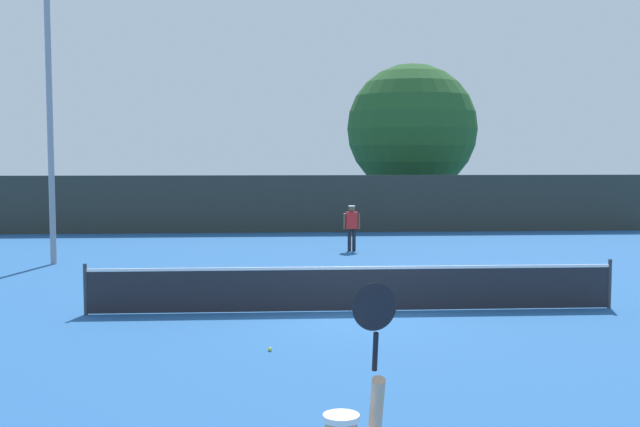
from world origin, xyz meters
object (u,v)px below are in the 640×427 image
Objects in this scene: parked_car_near at (239,204)px; parked_car_mid at (344,202)px; large_tree at (412,129)px; player_receiving at (352,224)px; tennis_ball at (270,349)px; light_pole at (49,83)px.

parked_car_near is 1.00× the size of parked_car_mid.
parked_car_near is (-8.69, 1.36, -3.80)m from large_tree.
player_receiving is at bearing -86.32° from parked_car_mid.
tennis_ball is 28.83m from parked_car_mid.
light_pole reaches higher than parked_car_near.
player_receiving is at bearing -80.29° from parked_car_near.
parked_car_mid is at bearing 7.85° from parked_car_near.
parked_car_mid is at bearing 59.32° from light_pole.
parked_car_mid is (5.58, 1.63, 0.00)m from parked_car_near.
parked_car_mid is (10.50, 17.71, -4.66)m from light_pole.
tennis_ball is at bearing -105.34° from large_tree.
large_tree is 1.77× the size of parked_car_mid.
parked_car_near is at bearing 93.56° from tennis_ball.
parked_car_mid is at bearing 82.21° from tennis_ball.
light_pole is 2.19× the size of parked_car_near.
player_receiving is 0.36× the size of parked_car_near.
parked_car_near reaches higher than tennis_ball.
tennis_ball is 13.80m from light_pole.
player_receiving is at bearing -109.23° from large_tree.
parked_car_near is (4.92, 16.08, -4.66)m from light_pole.
player_receiving is 0.36× the size of parked_car_mid.
tennis_ball is 26.90m from large_tree.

